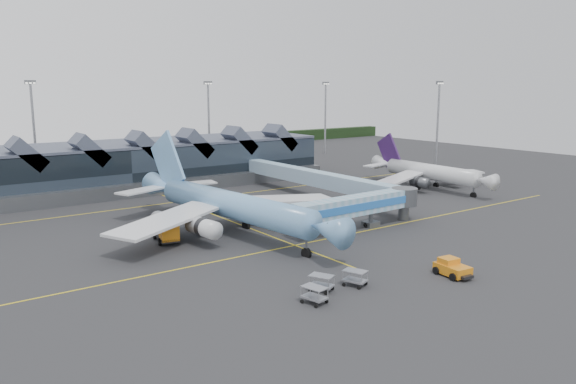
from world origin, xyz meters
TOP-DOWN VIEW (x-y plane):
  - ground at (0.00, 0.00)m, footprint 260.00×260.00m
  - taxi_stripes at (0.00, 10.00)m, footprint 120.00×60.00m
  - tree_line_far at (0.00, 110.00)m, footprint 260.00×4.00m
  - terminal at (-5.07, 47.35)m, footprint 90.00×22.25m
  - light_masts at (21.00, 62.80)m, footprint 132.40×42.56m
  - main_airliner at (-3.82, 3.41)m, footprint 38.68×44.77m
  - regional_jet at (48.37, 10.45)m, footprint 29.53×32.14m
  - jet_bridge at (14.47, -6.58)m, footprint 23.91×4.13m
  - fuel_truck at (-12.87, 5.68)m, footprint 4.17×9.71m
  - pushback_tug at (7.07, -28.27)m, footprint 3.16×4.60m
  - baggage_carts at (-7.59, -24.37)m, footprint 8.80×5.01m

SIDE VIEW (x-z plane):
  - ground at x=0.00m, z-range 0.00..0.00m
  - taxi_stripes at x=0.00m, z-range 0.00..0.01m
  - pushback_tug at x=7.07m, z-range -0.10..1.84m
  - baggage_carts at x=-7.59m, z-range 0.11..1.82m
  - fuel_truck at x=-12.87m, z-range 0.20..3.43m
  - tree_line_far at x=0.00m, z-range 0.00..4.00m
  - regional_jet at x=48.37m, z-range -2.02..9.03m
  - jet_bridge at x=14.47m, z-range 0.97..6.23m
  - main_airliner at x=-3.82m, z-range -2.96..11.41m
  - terminal at x=-5.07m, z-range -1.38..11.14m
  - light_masts at x=21.00m, z-range 1.26..23.71m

